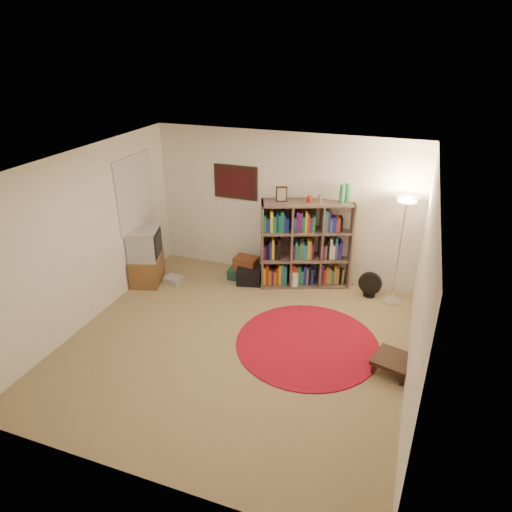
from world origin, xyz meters
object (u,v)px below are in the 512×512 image
at_px(floor_lamp, 405,216).
at_px(tv_stand, 146,257).
at_px(side_table, 393,360).
at_px(bookshelf, 304,245).
at_px(suitcase, 245,274).
at_px(floor_fan, 370,285).

xyz_separation_m(floor_lamp, tv_stand, (-4.04, -0.72, -0.99)).
xyz_separation_m(tv_stand, side_table, (4.17, -1.03, -0.29)).
height_order(bookshelf, suitcase, bookshelf).
bearing_deg(tv_stand, bookshelf, 0.36).
xyz_separation_m(floor_fan, side_table, (0.51, -1.80, -0.04)).
distance_m(floor_fan, side_table, 1.87).
bearing_deg(side_table, bookshelf, 131.45).
bearing_deg(floor_lamp, tv_stand, -169.91).
relative_size(floor_lamp, suitcase, 3.17).
height_order(bookshelf, side_table, bookshelf).
relative_size(bookshelf, floor_fan, 4.13).
bearing_deg(suitcase, tv_stand, -157.30).
xyz_separation_m(bookshelf, tv_stand, (-2.53, -0.83, -0.25)).
xyz_separation_m(floor_fan, suitcase, (-2.12, -0.10, -0.13)).
bearing_deg(side_table, tv_stand, 166.15).
bearing_deg(suitcase, side_table, -33.45).
relative_size(floor_fan, suitcase, 0.77).
bearing_deg(bookshelf, suitcase, 168.40).
relative_size(bookshelf, floor_lamp, 1.00).
height_order(floor_lamp, tv_stand, floor_lamp).
distance_m(floor_lamp, floor_fan, 1.30).
bearing_deg(tv_stand, side_table, -31.56).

